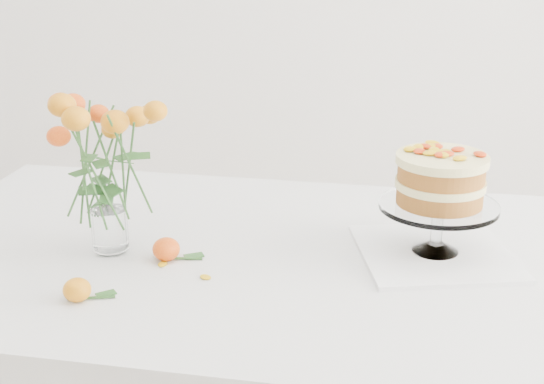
{
  "coord_description": "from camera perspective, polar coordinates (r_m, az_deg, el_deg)",
  "views": [
    {
      "loc": [
        0.35,
        -1.41,
        1.41
      ],
      "look_at": [
        0.08,
        -0.0,
        0.89
      ],
      "focal_mm": 50.0,
      "sensor_mm": 36.0,
      "label": 1
    }
  ],
  "objects": [
    {
      "name": "cake_stand",
      "position": [
        1.54,
        12.55,
        0.54
      ],
      "size": [
        0.24,
        0.24,
        0.22
      ],
      "rotation": [
        0.0,
        0.0,
        -0.28
      ],
      "color": "white",
      "rests_on": "napkin"
    },
    {
      "name": "loose_rose_far",
      "position": [
        1.55,
        -7.95,
        -4.29
      ],
      "size": [
        0.1,
        0.06,
        0.05
      ],
      "rotation": [
        0.0,
        0.0,
        0.14
      ],
      "color": "red",
      "rests_on": "table"
    },
    {
      "name": "stray_petal_b",
      "position": [
        1.47,
        -5.02,
        -6.41
      ],
      "size": [
        0.03,
        0.02,
        0.0
      ],
      "primitive_type": "ellipsoid",
      "color": "#E7B10E",
      "rests_on": "table"
    },
    {
      "name": "table",
      "position": [
        1.62,
        -2.92,
        -6.98
      ],
      "size": [
        1.43,
        0.93,
        0.76
      ],
      "color": "tan",
      "rests_on": "ground"
    },
    {
      "name": "loose_rose_near",
      "position": [
        1.42,
        -14.45,
        -7.15
      ],
      "size": [
        0.09,
        0.05,
        0.04
      ],
      "rotation": [
        0.0,
        0.0,
        0.31
      ],
      "color": "orange",
      "rests_on": "table"
    },
    {
      "name": "stray_petal_a",
      "position": [
        1.53,
        -8.24,
        -5.41
      ],
      "size": [
        0.03,
        0.02,
        0.0
      ],
      "primitive_type": "ellipsoid",
      "color": "#E7B10E",
      "rests_on": "table"
    },
    {
      "name": "rose_vase",
      "position": [
        1.54,
        -12.56,
        3.03
      ],
      "size": [
        0.3,
        0.3,
        0.37
      ],
      "rotation": [
        0.0,
        0.0,
        -0.29
      ],
      "color": "white",
      "rests_on": "table"
    },
    {
      "name": "napkin",
      "position": [
        1.59,
        12.16,
        -4.52
      ],
      "size": [
        0.37,
        0.37,
        0.01
      ],
      "primitive_type": "cube",
      "rotation": [
        0.0,
        0.0,
        0.28
      ],
      "color": "white",
      "rests_on": "table"
    }
  ]
}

